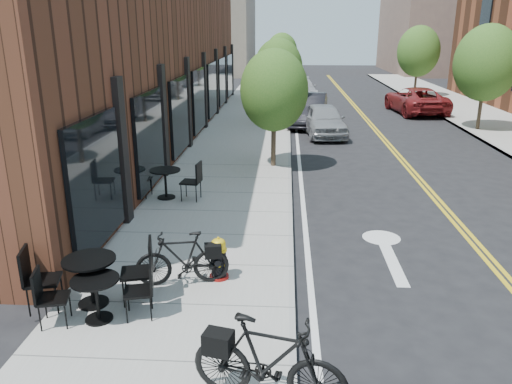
{
  "coord_description": "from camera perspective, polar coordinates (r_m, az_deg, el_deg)",
  "views": [
    {
      "loc": [
        -0.22,
        -7.24,
        4.49
      ],
      "look_at": [
        -0.85,
        3.39,
        1.0
      ],
      "focal_mm": 35.0,
      "sensor_mm": 36.0,
      "label": 1
    }
  ],
  "objects": [
    {
      "name": "tree_far_b",
      "position": [
        24.9,
        24.84,
        13.23
      ],
      "size": [
        2.8,
        2.8,
        4.62
      ],
      "color": "#382B1E",
      "rests_on": "sidewalk_far"
    },
    {
      "name": "parked_car_far",
      "position": [
        29.57,
        17.77,
        9.98
      ],
      "size": [
        2.89,
        5.4,
        1.44
      ],
      "primitive_type": "imported",
      "rotation": [
        0.0,
        0.0,
        3.24
      ],
      "color": "maroon",
      "rests_on": "ground"
    },
    {
      "name": "bistro_set_b",
      "position": [
        8.27,
        -17.78,
        -10.97
      ],
      "size": [
        1.76,
        0.89,
        0.93
      ],
      "rotation": [
        0.0,
        0.0,
        0.23
      ],
      "color": "black",
      "rests_on": "sidewalk_near"
    },
    {
      "name": "bistro_set_a",
      "position": [
        8.71,
        -18.39,
        -8.96
      ],
      "size": [
        2.04,
        1.04,
        1.07
      ],
      "rotation": [
        0.0,
        0.0,
        0.24
      ],
      "color": "black",
      "rests_on": "sidewalk_near"
    },
    {
      "name": "bicycle_right",
      "position": [
        6.29,
        1.48,
        -18.85
      ],
      "size": [
        2.02,
        1.01,
        1.17
      ],
      "primitive_type": "imported",
      "rotation": [
        0.0,
        0.0,
        1.33
      ],
      "color": "black",
      "rests_on": "sidewalk_near"
    },
    {
      "name": "bg_building_left",
      "position": [
        55.79,
        -4.87,
        18.61
      ],
      "size": [
        8.0,
        14.0,
        10.0
      ],
      "primitive_type": "cube",
      "color": "#726656",
      "rests_on": "ground"
    },
    {
      "name": "bicycle_left",
      "position": [
        9.01,
        -8.43,
        -7.53
      ],
      "size": [
        1.72,
        0.79,
        1.0
      ],
      "primitive_type": "imported",
      "rotation": [
        0.0,
        0.0,
        -1.37
      ],
      "color": "black",
      "rests_on": "sidewalk_near"
    },
    {
      "name": "fire_hydrant",
      "position": [
        9.19,
        -4.28,
        -7.62
      ],
      "size": [
        0.42,
        0.42,
        0.81
      ],
      "rotation": [
        0.0,
        0.0,
        0.23
      ],
      "color": "maroon",
      "rests_on": "sidewalk_near"
    },
    {
      "name": "tree_near_b",
      "position": [
        24.31,
        2.57,
        13.94
      ],
      "size": [
        2.3,
        2.3,
        3.98
      ],
      "color": "#382B1E",
      "rests_on": "sidewalk_near"
    },
    {
      "name": "tree_far_c",
      "position": [
        36.36,
        18.07,
        15.04
      ],
      "size": [
        2.8,
        2.8,
        4.62
      ],
      "color": "#382B1E",
      "rests_on": "sidewalk_far"
    },
    {
      "name": "ground",
      "position": [
        8.53,
        4.47,
        -13.71
      ],
      "size": [
        120.0,
        120.0,
        0.0
      ],
      "primitive_type": "plane",
      "color": "black",
      "rests_on": "ground"
    },
    {
      "name": "bg_building_right",
      "position": [
        59.51,
        20.31,
        18.55
      ],
      "size": [
        10.0,
        16.0,
        12.0
      ],
      "primitive_type": "cube",
      "color": "brown",
      "rests_on": "ground"
    },
    {
      "name": "parked_car_a",
      "position": [
        22.28,
        7.75,
        8.16
      ],
      "size": [
        2.03,
        4.2,
        1.38
      ],
      "primitive_type": "imported",
      "rotation": [
        0.0,
        0.0,
        0.1
      ],
      "color": "gray",
      "rests_on": "ground"
    },
    {
      "name": "building_near",
      "position": [
        22.17,
        -13.54,
        15.11
      ],
      "size": [
        5.0,
        28.0,
        7.0
      ],
      "primitive_type": "cube",
      "color": "#452416",
      "rests_on": "ground"
    },
    {
      "name": "parked_car_b",
      "position": [
        24.68,
        6.01,
        9.36
      ],
      "size": [
        2.16,
        4.78,
        1.52
      ],
      "primitive_type": "imported",
      "rotation": [
        0.0,
        0.0,
        -0.12
      ],
      "color": "black",
      "rests_on": "ground"
    },
    {
      "name": "tree_near_d",
      "position": [
        40.28,
        2.97,
        15.71
      ],
      "size": [
        2.4,
        2.4,
        4.11
      ],
      "color": "#382B1E",
      "rests_on": "sidewalk_near"
    },
    {
      "name": "tree_near_c",
      "position": [
        32.3,
        2.81,
        14.65
      ],
      "size": [
        2.1,
        2.1,
        3.67
      ],
      "color": "#382B1E",
      "rests_on": "sidewalk_near"
    },
    {
      "name": "tree_near_a",
      "position": [
        16.36,
        2.08,
        11.51
      ],
      "size": [
        2.2,
        2.2,
        3.81
      ],
      "color": "#382B1E",
      "rests_on": "sidewalk_near"
    },
    {
      "name": "parked_car_c",
      "position": [
        34.47,
        5.18,
        11.7
      ],
      "size": [
        2.23,
        4.7,
        1.32
      ],
      "primitive_type": "imported",
      "rotation": [
        0.0,
        0.0,
        0.09
      ],
      "color": "#A6A6AA",
      "rests_on": "ground"
    },
    {
      "name": "bistro_set_c",
      "position": [
        13.62,
        -10.31,
        1.42
      ],
      "size": [
        1.95,
        0.93,
        1.03
      ],
      "rotation": [
        0.0,
        0.0,
        -0.13
      ],
      "color": "black",
      "rests_on": "sidewalk_near"
    },
    {
      "name": "sidewalk_near",
      "position": [
        17.89,
        -2.43,
        3.79
      ],
      "size": [
        4.0,
        70.0,
        0.12
      ],
      "primitive_type": "cube",
      "color": "#9E9B93",
      "rests_on": "ground"
    }
  ]
}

